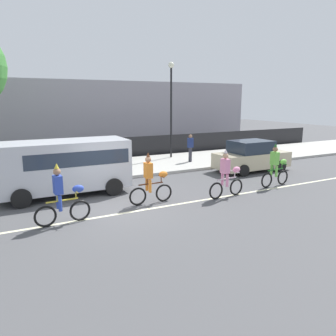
# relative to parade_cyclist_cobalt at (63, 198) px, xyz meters

# --- Properties ---
(ground_plane) EXTENTS (80.00, 80.00, 0.00)m
(ground_plane) POSITION_rel_parade_cyclist_cobalt_xyz_m (2.05, 0.55, -0.84)
(ground_plane) COLOR #4C4C4F
(road_centre_line) EXTENTS (36.00, 0.14, 0.01)m
(road_centre_line) POSITION_rel_parade_cyclist_cobalt_xyz_m (2.05, 0.05, -0.84)
(road_centre_line) COLOR beige
(road_centre_line) RESTS_ON ground
(sidewalk_curb) EXTENTS (60.00, 5.00, 0.15)m
(sidewalk_curb) POSITION_rel_parade_cyclist_cobalt_xyz_m (2.05, 7.05, -0.77)
(sidewalk_curb) COLOR #ADAAA3
(sidewalk_curb) RESTS_ON ground
(fence_line) EXTENTS (40.00, 0.08, 1.40)m
(fence_line) POSITION_rel_parade_cyclist_cobalt_xyz_m (2.05, 9.95, -0.14)
(fence_line) COLOR black
(fence_line) RESTS_ON ground
(building_backdrop) EXTENTS (28.00, 8.00, 5.20)m
(building_backdrop) POSITION_rel_parade_cyclist_cobalt_xyz_m (4.95, 18.55, 1.76)
(building_backdrop) COLOR #99939E
(building_backdrop) RESTS_ON ground
(parade_cyclist_cobalt) EXTENTS (1.72, 0.50, 1.92)m
(parade_cyclist_cobalt) POSITION_rel_parade_cyclist_cobalt_xyz_m (0.00, 0.00, 0.00)
(parade_cyclist_cobalt) COLOR black
(parade_cyclist_cobalt) RESTS_ON ground
(parade_cyclist_orange) EXTENTS (1.72, 0.50, 1.92)m
(parade_cyclist_orange) POSITION_rel_parade_cyclist_cobalt_xyz_m (3.25, 0.61, 0.00)
(parade_cyclist_orange) COLOR black
(parade_cyclist_orange) RESTS_ON ground
(parade_cyclist_pink) EXTENTS (1.72, 0.50, 1.92)m
(parade_cyclist_pink) POSITION_rel_parade_cyclist_cobalt_xyz_m (6.20, -0.04, 0.00)
(parade_cyclist_pink) COLOR black
(parade_cyclist_pink) RESTS_ON ground
(parade_cyclist_lime) EXTENTS (1.72, 0.50, 1.92)m
(parade_cyclist_lime) POSITION_rel_parade_cyclist_cobalt_xyz_m (9.14, 0.32, 0.00)
(parade_cyclist_lime) COLOR black
(parade_cyclist_lime) RESTS_ON ground
(parked_van_silver) EXTENTS (5.00, 2.22, 2.18)m
(parked_van_silver) POSITION_rel_parade_cyclist_cobalt_xyz_m (0.73, 3.25, 0.44)
(parked_van_silver) COLOR silver
(parked_van_silver) RESTS_ON ground
(parked_car_beige) EXTENTS (4.10, 1.92, 1.64)m
(parked_car_beige) POSITION_rel_parade_cyclist_cobalt_xyz_m (10.38, 3.29, -0.06)
(parked_car_beige) COLOR beige
(parked_car_beige) RESTS_ON ground
(street_lamp_post) EXTENTS (0.36, 0.36, 5.86)m
(street_lamp_post) POSITION_rel_parade_cyclist_cobalt_xyz_m (8.17, 8.31, 3.15)
(street_lamp_post) COLOR black
(street_lamp_post) RESTS_ON sidewalk_curb
(pedestrian_onlooker) EXTENTS (0.32, 0.20, 1.62)m
(pedestrian_onlooker) POSITION_rel_parade_cyclist_cobalt_xyz_m (8.44, 6.40, 0.17)
(pedestrian_onlooker) COLOR #33333D
(pedestrian_onlooker) RESTS_ON sidewalk_curb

